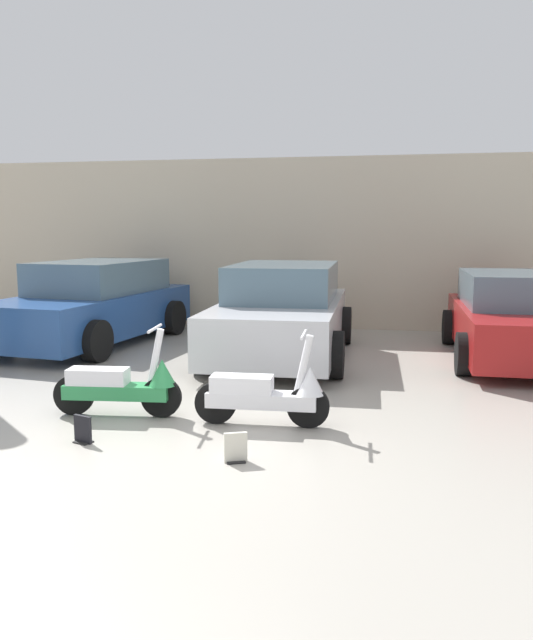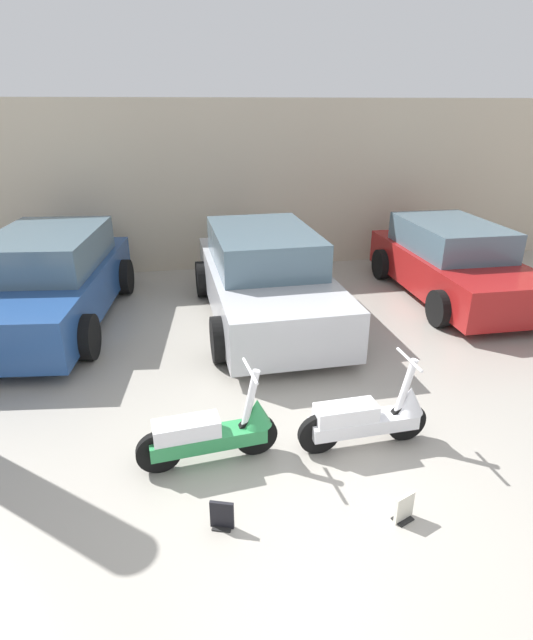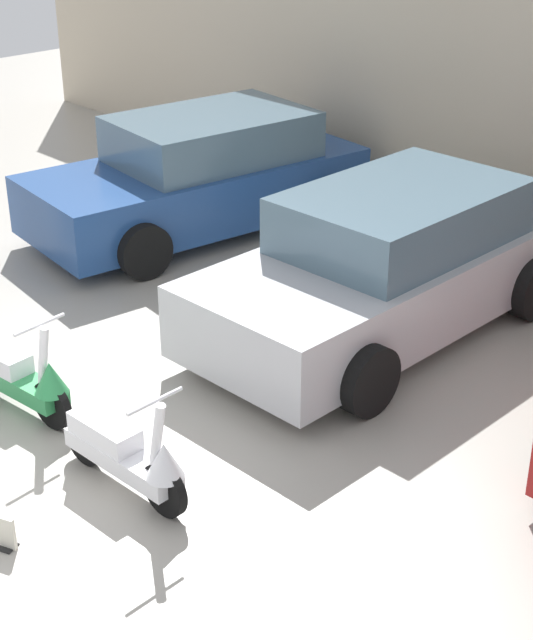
% 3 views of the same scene
% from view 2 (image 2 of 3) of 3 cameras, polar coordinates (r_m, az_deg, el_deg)
% --- Properties ---
extents(ground_plane, '(28.00, 28.00, 0.00)m').
position_cam_2_polar(ground_plane, '(4.63, 5.93, -21.31)').
color(ground_plane, '#9E998E').
extents(wall_back, '(19.60, 0.12, 3.37)m').
position_cam_2_polar(wall_back, '(10.60, -5.03, 14.86)').
color(wall_back, beige).
rests_on(wall_back, ground_plane).
extents(scooter_front_left, '(1.39, 0.50, 0.97)m').
position_cam_2_polar(scooter_front_left, '(4.97, -5.99, -12.54)').
color(scooter_front_left, black).
rests_on(scooter_front_left, ground_plane).
extents(scooter_front_right, '(1.38, 0.50, 0.96)m').
position_cam_2_polar(scooter_front_right, '(5.26, 11.72, -10.72)').
color(scooter_front_right, black).
rests_on(scooter_front_right, ground_plane).
extents(car_rear_left, '(2.42, 4.38, 1.43)m').
position_cam_2_polar(car_rear_left, '(8.63, -23.65, 4.10)').
color(car_rear_left, navy).
rests_on(car_rear_left, ground_plane).
extents(car_rear_center, '(2.11, 4.26, 1.43)m').
position_cam_2_polar(car_rear_center, '(8.04, -0.14, 4.84)').
color(car_rear_center, '#B7B7BC').
rests_on(car_rear_center, ground_plane).
extents(car_rear_right, '(1.92, 3.91, 1.32)m').
position_cam_2_polar(car_rear_right, '(9.66, 20.40, 6.21)').
color(car_rear_right, maroon).
rests_on(car_rear_right, ground_plane).
extents(placard_near_left_scooter, '(0.20, 0.17, 0.26)m').
position_cam_2_polar(placard_near_left_scooter, '(4.45, -5.11, -21.44)').
color(placard_near_left_scooter, black).
rests_on(placard_near_left_scooter, ground_plane).
extents(placard_near_right_scooter, '(0.20, 0.17, 0.26)m').
position_cam_2_polar(placard_near_right_scooter, '(4.64, 15.44, -20.11)').
color(placard_near_right_scooter, black).
rests_on(placard_near_right_scooter, ground_plane).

